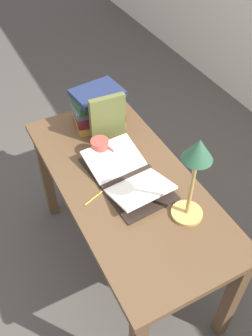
{
  "coord_description": "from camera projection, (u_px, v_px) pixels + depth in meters",
  "views": [
    {
      "loc": [
        1.12,
        -0.59,
        2.12
      ],
      "look_at": [
        -0.01,
        0.0,
        0.85
      ],
      "focal_mm": 40.0,
      "sensor_mm": 36.0,
      "label": 1
    }
  ],
  "objects": [
    {
      "name": "book_stack_tall",
      "position": [
        98.0,
        108.0,
        2.11
      ],
      "size": [
        0.25,
        0.31,
        0.22
      ],
      "color": "#BC8933",
      "rests_on": "reading_desk"
    },
    {
      "name": "coffee_mug",
      "position": [
        100.0,
        148.0,
        1.95
      ],
      "size": [
        0.11,
        0.1,
        0.1
      ],
      "rotation": [
        0.0,
        0.0,
        0.63
      ],
      "color": "#B74238",
      "rests_on": "reading_desk"
    },
    {
      "name": "pencil",
      "position": [
        98.0,
        195.0,
        1.78
      ],
      "size": [
        0.06,
        0.16,
        0.01
      ],
      "rotation": [
        0.0,
        0.0,
        0.35
      ],
      "color": "gold",
      "rests_on": "reading_desk"
    },
    {
      "name": "reading_desk",
      "position": [
        126.0,
        196.0,
        1.94
      ],
      "size": [
        1.33,
        0.63,
        0.77
      ],
      "color": "brown",
      "rests_on": "ground_plane"
    },
    {
      "name": "open_book",
      "position": [
        127.0,
        175.0,
        1.85
      ],
      "size": [
        0.52,
        0.33,
        0.07
      ],
      "rotation": [
        0.0,
        0.0,
        0.07
      ],
      "color": "black",
      "rests_on": "reading_desk"
    },
    {
      "name": "book_standing_upright",
      "position": [
        108.0,
        119.0,
        1.98
      ],
      "size": [
        0.05,
        0.2,
        0.27
      ],
      "rotation": [
        0.0,
        0.0,
        -0.07
      ],
      "color": "brown",
      "rests_on": "reading_desk"
    },
    {
      "name": "ground_plane",
      "position": [
        126.0,
        262.0,
        2.4
      ],
      "size": [
        12.0,
        12.0,
        0.0
      ],
      "primitive_type": "plane",
      "color": "#47423D"
    },
    {
      "name": "reading_lamp",
      "position": [
        196.0,
        164.0,
        1.48
      ],
      "size": [
        0.15,
        0.15,
        0.45
      ],
      "color": "tan",
      "rests_on": "reading_desk"
    }
  ]
}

